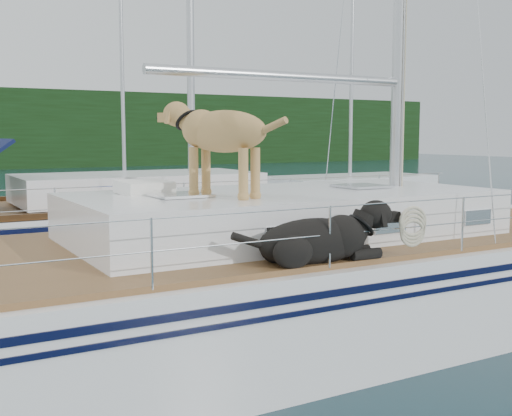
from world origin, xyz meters
TOP-DOWN VIEW (x-y plane):
  - ground at (0.00, 0.00)m, footprint 120.00×120.00m
  - main_sailboat at (0.09, -0.01)m, footprint 12.00×3.81m
  - neighbor_sailboat at (-0.10, 5.92)m, footprint 11.00×3.50m
  - bg_boat_center at (4.00, 16.00)m, footprint 7.20×3.00m
  - bg_boat_east at (12.00, 13.00)m, footprint 6.40×3.00m

SIDE VIEW (x-z plane):
  - ground at x=0.00m, z-range 0.00..0.00m
  - bg_boat_center at x=4.00m, z-range -5.37..6.28m
  - bg_boat_east at x=12.00m, z-range -5.37..6.28m
  - neighbor_sailboat at x=-0.10m, z-range -6.02..7.28m
  - main_sailboat at x=0.09m, z-range -6.32..7.69m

